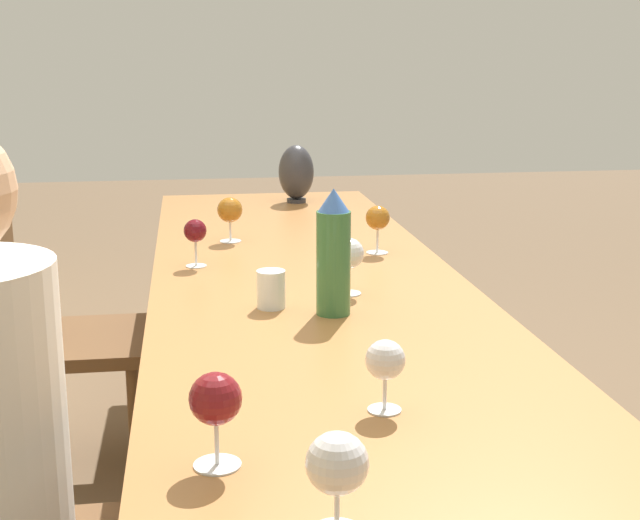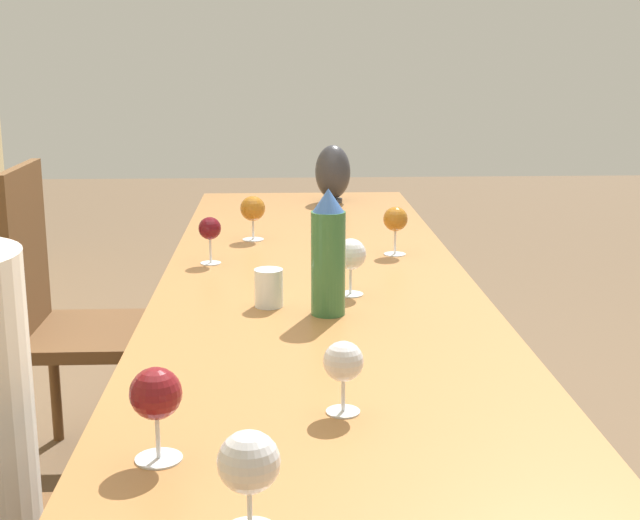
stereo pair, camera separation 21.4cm
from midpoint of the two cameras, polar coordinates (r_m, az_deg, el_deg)
The scene contains 12 objects.
dining_table at distance 2.32m, azimuth 2.49°, elevation -3.12°, with size 3.01×0.83×0.72m.
water_bottle at distance 2.02m, azimuth 3.57°, elevation 0.34°, with size 0.08×0.08×0.29m.
water_tumbler at distance 2.10m, azimuth -0.39°, elevation -1.84°, with size 0.07×0.07×0.09m.
vase at distance 3.53m, azimuth 2.58°, elevation 5.60°, with size 0.14×0.14×0.23m.
wine_glass_0 at distance 1.49m, azimuth 5.65°, elevation -6.66°, with size 0.07×0.07×0.13m.
wine_glass_1 at distance 1.32m, azimuth -5.88°, elevation -8.72°, with size 0.08×0.08×0.14m.
wine_glass_2 at distance 2.82m, azimuth -2.17°, elevation 3.24°, with size 0.08×0.08×0.14m.
wine_glass_3 at distance 1.13m, azimuth 0.95°, elevation -13.05°, with size 0.08×0.08×0.14m.
wine_glass_4 at distance 2.64m, azimuth 7.18°, elevation 2.51°, with size 0.07×0.07×0.14m.
wine_glass_5 at distance 2.19m, azimuth 4.77°, elevation 0.27°, with size 0.08×0.08×0.14m.
wine_glass_6 at distance 2.52m, azimuth -4.66°, elevation 1.91°, with size 0.06×0.06×0.13m.
chair_far at distance 2.87m, azimuth -13.67°, elevation -3.32°, with size 0.44×0.44×0.97m.
Camera 2 is at (-2.23, 0.10, 1.32)m, focal length 50.00 mm.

